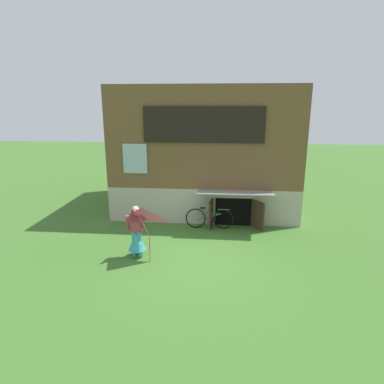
{
  "coord_description": "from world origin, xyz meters",
  "views": [
    {
      "loc": [
        0.69,
        -8.91,
        4.46
      ],
      "look_at": [
        -0.25,
        1.22,
        1.74
      ],
      "focal_mm": 30.92,
      "sensor_mm": 36.0,
      "label": 1
    }
  ],
  "objects": [
    {
      "name": "log_house",
      "position": [
        0.0,
        5.68,
        2.57
      ],
      "size": [
        7.32,
        6.48,
        5.14
      ],
      "color": "#ADA393",
      "rests_on": "ground_plane"
    },
    {
      "name": "person",
      "position": [
        -1.79,
        0.05,
        0.67
      ],
      "size": [
        0.61,
        0.52,
        1.59
      ],
      "rotation": [
        0.0,
        0.0,
        -0.17
      ],
      "color": "teal",
      "rests_on": "ground_plane"
    },
    {
      "name": "ground_plane",
      "position": [
        0.0,
        0.0,
        0.0
      ],
      "size": [
        60.0,
        60.0,
        0.0
      ],
      "primitive_type": "plane",
      "color": "#3D6B28"
    },
    {
      "name": "kite",
      "position": [
        -1.49,
        -0.49,
        1.31
      ],
      "size": [
        1.0,
        0.96,
        1.63
      ],
      "color": "#E54C7F",
      "rests_on": "ground_plane"
    },
    {
      "name": "bicycle_green",
      "position": [
        0.27,
        2.57,
        0.39
      ],
      "size": [
        1.77,
        0.08,
        0.8
      ],
      "rotation": [
        0.0,
        0.0,
        -0.01
      ],
      "color": "black",
      "rests_on": "ground_plane"
    }
  ]
}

